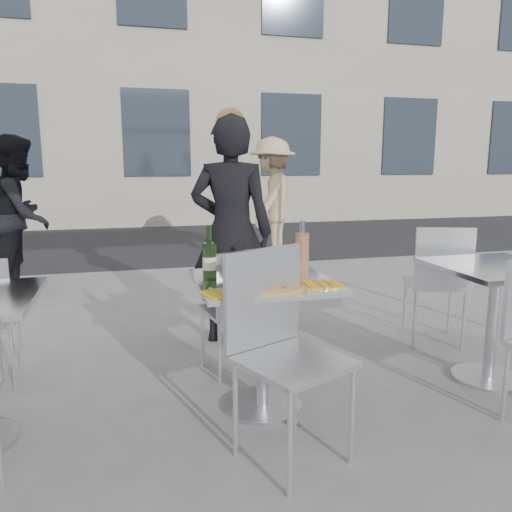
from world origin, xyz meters
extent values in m
plane|color=slate|center=(0.00, 0.00, 0.00)|extent=(80.00, 80.00, 0.00)
cube|color=black|center=(0.00, 6.50, 0.00)|extent=(24.00, 5.00, 0.00)
cube|color=#A99D8C|center=(0.00, 10.00, 5.00)|extent=(24.00, 3.00, 10.00)
cylinder|color=#B7BABF|center=(0.00, 0.00, 0.01)|extent=(0.44, 0.44, 0.02)
cylinder|color=#B7BABF|center=(0.00, 0.00, 0.37)|extent=(0.07, 0.07, 0.72)
cube|color=silver|center=(0.00, 0.00, 0.73)|extent=(0.72, 0.72, 0.03)
cylinder|color=#B7BABF|center=(1.50, 0.00, 0.01)|extent=(0.44, 0.44, 0.02)
cylinder|color=#B7BABF|center=(1.50, 0.00, 0.37)|extent=(0.07, 0.07, 0.72)
cube|color=silver|center=(1.50, 0.00, 0.73)|extent=(0.72, 0.72, 0.03)
cylinder|color=silver|center=(0.09, 0.75, 0.20)|extent=(0.02, 0.02, 0.41)
cylinder|color=silver|center=(-0.23, 0.69, 0.20)|extent=(0.02, 0.02, 0.41)
cylinder|color=silver|center=(0.14, 0.43, 0.20)|extent=(0.02, 0.02, 0.41)
cylinder|color=silver|center=(-0.18, 0.37, 0.20)|extent=(0.02, 0.02, 0.41)
cube|color=silver|center=(-0.05, 0.56, 0.42)|extent=(0.44, 0.44, 0.02)
cube|color=silver|center=(-0.01, 0.37, 0.63)|extent=(0.38, 0.09, 0.41)
cylinder|color=silver|center=(-0.10, -0.77, 0.24)|extent=(0.03, 0.03, 0.47)
cylinder|color=silver|center=(0.25, -0.62, 0.24)|extent=(0.03, 0.03, 0.47)
cylinder|color=silver|center=(-0.25, -0.43, 0.24)|extent=(0.03, 0.03, 0.47)
cylinder|color=silver|center=(0.10, -0.27, 0.24)|extent=(0.03, 0.03, 0.47)
cube|color=silver|center=(0.00, -0.52, 0.49)|extent=(0.58, 0.58, 0.03)
cube|color=silver|center=(-0.09, -0.32, 0.74)|extent=(0.42, 0.20, 0.47)
cylinder|color=silver|center=(-1.43, 0.93, 0.20)|extent=(0.02, 0.02, 0.40)
cylinder|color=silver|center=(-1.41, 0.61, 0.20)|extent=(0.02, 0.02, 0.40)
cylinder|color=silver|center=(1.80, 0.84, 0.22)|extent=(0.02, 0.02, 0.45)
cylinder|color=silver|center=(1.47, 0.96, 0.22)|extent=(0.02, 0.02, 0.45)
cylinder|color=silver|center=(1.68, 0.50, 0.22)|extent=(0.02, 0.02, 0.45)
cylinder|color=silver|center=(1.35, 0.62, 0.22)|extent=(0.02, 0.02, 0.45)
cube|color=silver|center=(1.57, 0.73, 0.46)|extent=(0.53, 0.53, 0.02)
cube|color=silver|center=(1.50, 0.53, 0.69)|extent=(0.40, 0.16, 0.45)
cylinder|color=silver|center=(1.21, -0.47, 0.21)|extent=(0.02, 0.02, 0.43)
imported|color=black|center=(0.06, 1.13, 0.86)|extent=(0.74, 0.62, 1.72)
imported|color=black|center=(-1.77, 3.09, 0.83)|extent=(0.73, 0.88, 1.66)
imported|color=tan|center=(1.26, 4.11, 0.86)|extent=(1.14, 1.28, 1.72)
cylinder|color=#B88B47|center=(-0.02, -0.20, 0.76)|extent=(0.34, 0.34, 0.02)
cylinder|color=beige|center=(-0.02, -0.19, 0.77)|extent=(0.30, 0.30, 0.00)
cylinder|color=white|center=(0.08, 0.21, 0.76)|extent=(0.33, 0.33, 0.01)
cylinder|color=#B88B47|center=(0.08, 0.21, 0.77)|extent=(0.29, 0.29, 0.02)
cylinder|color=beige|center=(0.08, 0.22, 0.78)|extent=(0.26, 0.26, 0.00)
cylinder|color=white|center=(-0.03, 0.00, 0.76)|extent=(0.22, 0.22, 0.01)
ellipsoid|color=#1C701C|center=(-0.03, 0.00, 0.80)|extent=(0.15, 0.15, 0.08)
sphere|color=#B21914|center=(0.01, 0.02, 0.81)|extent=(0.03, 0.03, 0.03)
cylinder|color=#315720|center=(-0.28, 0.06, 0.85)|extent=(0.07, 0.07, 0.20)
cone|color=#315720|center=(-0.28, 0.06, 0.95)|extent=(0.07, 0.07, 0.03)
cylinder|color=#315720|center=(-0.28, 0.06, 0.99)|extent=(0.03, 0.03, 0.10)
cylinder|color=silver|center=(-0.28, 0.06, 0.84)|extent=(0.07, 0.07, 0.07)
cylinder|color=#E6A162|center=(0.28, 0.17, 0.86)|extent=(0.08, 0.08, 0.22)
cylinder|color=white|center=(0.28, 0.17, 1.00)|extent=(0.03, 0.03, 0.08)
cylinder|color=white|center=(0.19, 0.05, 0.80)|extent=(0.06, 0.06, 0.09)
cylinder|color=silver|center=(0.19, 0.05, 0.85)|extent=(0.06, 0.06, 0.02)
cylinder|color=white|center=(-0.07, 0.07, 0.75)|extent=(0.06, 0.06, 0.00)
cylinder|color=white|center=(-0.07, 0.07, 0.80)|extent=(0.01, 0.01, 0.09)
ellipsoid|color=white|center=(-0.07, 0.07, 0.86)|extent=(0.07, 0.07, 0.08)
ellipsoid|color=beige|center=(-0.07, 0.07, 0.85)|extent=(0.05, 0.05, 0.05)
cylinder|color=white|center=(0.03, 0.07, 0.75)|extent=(0.06, 0.06, 0.00)
cylinder|color=white|center=(0.03, 0.07, 0.80)|extent=(0.01, 0.01, 0.09)
ellipsoid|color=white|center=(0.03, 0.07, 0.86)|extent=(0.07, 0.07, 0.08)
ellipsoid|color=beige|center=(0.03, 0.07, 0.85)|extent=(0.05, 0.05, 0.05)
cylinder|color=white|center=(0.06, 0.01, 0.75)|extent=(0.06, 0.06, 0.00)
cylinder|color=white|center=(0.06, 0.01, 0.80)|extent=(0.01, 0.01, 0.09)
ellipsoid|color=white|center=(0.06, 0.01, 0.86)|extent=(0.07, 0.07, 0.08)
ellipsoid|color=#4B0A0E|center=(0.06, 0.01, 0.85)|extent=(0.05, 0.05, 0.05)
cylinder|color=white|center=(0.13, 0.02, 0.75)|extent=(0.06, 0.06, 0.00)
cylinder|color=white|center=(0.13, 0.02, 0.80)|extent=(0.01, 0.01, 0.09)
ellipsoid|color=white|center=(0.13, 0.02, 0.86)|extent=(0.07, 0.07, 0.08)
ellipsoid|color=#4B0A0E|center=(0.13, 0.02, 0.85)|extent=(0.05, 0.05, 0.05)
cube|color=yellow|center=(-0.27, -0.24, 0.75)|extent=(0.22, 0.22, 0.00)
cube|color=#B7BABF|center=(-0.29, -0.24, 0.76)|extent=(0.07, 0.20, 0.00)
cube|color=#B7BABF|center=(-0.24, -0.24, 0.76)|extent=(0.06, 0.18, 0.00)
cube|color=yellow|center=(0.27, -0.20, 0.75)|extent=(0.19, 0.19, 0.00)
cube|color=#B7BABF|center=(0.25, -0.20, 0.76)|extent=(0.02, 0.20, 0.00)
cube|color=#B7BABF|center=(0.30, -0.20, 0.76)|extent=(0.02, 0.18, 0.00)
camera|label=1|loc=(-0.70, -2.54, 1.37)|focal=35.00mm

